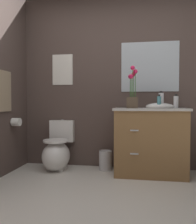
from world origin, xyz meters
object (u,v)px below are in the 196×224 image
at_px(wall_mirror, 150,67).
at_px(wall_poster, 63,70).
at_px(lotion_bottle, 161,100).
at_px(trash_bin, 105,160).
at_px(vanity_cabinet, 150,140).
at_px(hand_wash_bottle, 176,102).
at_px(soap_bottle, 159,102).
at_px(toilet, 57,152).
at_px(flower_vase, 132,95).
at_px(hanging_towel, 4,91).
at_px(toilet_paper_roll, 16,122).

bearing_deg(wall_mirror, wall_poster, 180.00).
height_order(lotion_bottle, trash_bin, lotion_bottle).
distance_m(vanity_cabinet, hand_wash_bottle, 0.61).
height_order(vanity_cabinet, soap_bottle, vanity_cabinet).
bearing_deg(toilet, wall_mirror, 11.78).
bearing_deg(wall_poster, lotion_bottle, -10.56).
xyz_separation_m(vanity_cabinet, lotion_bottle, (0.14, 0.03, 0.53)).
height_order(toilet, wall_poster, wall_poster).
bearing_deg(hand_wash_bottle, wall_mirror, 146.45).
xyz_separation_m(toilet, flower_vase, (1.05, -0.12, 0.79)).
height_order(flower_vase, soap_bottle, flower_vase).
relative_size(hand_wash_bottle, wall_mirror, 0.23).
distance_m(wall_poster, wall_mirror, 1.28).
bearing_deg(toilet, hanging_towel, -145.42).
height_order(flower_vase, wall_mirror, wall_mirror).
relative_size(trash_bin, toilet_paper_roll, 2.47).
xyz_separation_m(toilet, toilet_paper_roll, (-0.51, -0.20, 0.44)).
bearing_deg(toilet, flower_vase, -6.68).
distance_m(soap_bottle, trash_bin, 1.10).
distance_m(flower_vase, soap_bottle, 0.34).
xyz_separation_m(toilet, lotion_bottle, (1.42, 0.00, 0.73)).
relative_size(soap_bottle, wall_poster, 0.38).
bearing_deg(hanging_towel, lotion_bottle, 11.16).
xyz_separation_m(trash_bin, hanging_towel, (-1.24, -0.48, 0.95)).
relative_size(flower_vase, lotion_bottle, 2.44).
bearing_deg(flower_vase, hanging_towel, -170.67).
height_order(lotion_bottle, toilet_paper_roll, lotion_bottle).
bearing_deg(soap_bottle, flower_vase, -178.02).
distance_m(vanity_cabinet, flower_vase, 0.64).
relative_size(vanity_cabinet, toilet_paper_roll, 9.56).
xyz_separation_m(wall_poster, wall_mirror, (1.28, 0.00, 0.01)).
height_order(toilet, trash_bin, toilet).
relative_size(flower_vase, wall_mirror, 0.67).
bearing_deg(flower_vase, wall_mirror, 59.50).
distance_m(hand_wash_bottle, wall_mirror, 0.64).
bearing_deg(vanity_cabinet, flower_vase, -157.44).
xyz_separation_m(hand_wash_bottle, toilet_paper_roll, (-2.12, -0.24, -0.27)).
relative_size(wall_mirror, toilet_paper_roll, 7.27).
relative_size(lotion_bottle, wall_poster, 0.49).
xyz_separation_m(soap_bottle, wall_poster, (-1.39, 0.38, 0.49)).
xyz_separation_m(vanity_cabinet, hanging_towel, (-1.85, -0.36, 0.64)).
bearing_deg(vanity_cabinet, lotion_bottle, 12.20).
relative_size(toilet, flower_vase, 1.28).
relative_size(toilet, toilet_paper_roll, 6.27).
height_order(wall_poster, toilet_paper_roll, wall_poster).
xyz_separation_m(lotion_bottle, hanging_towel, (-1.98, -0.39, 0.12)).
bearing_deg(hanging_towel, toilet_paper_roll, 74.05).
relative_size(soap_bottle, hanging_towel, 0.34).
xyz_separation_m(lotion_bottle, wall_poster, (-1.42, 0.26, 0.46)).
bearing_deg(vanity_cabinet, hand_wash_bottle, 12.80).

